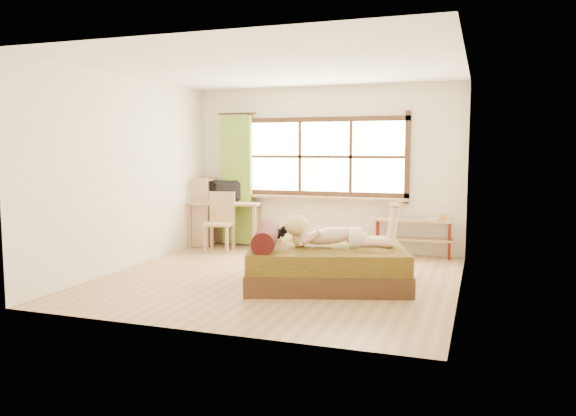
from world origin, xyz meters
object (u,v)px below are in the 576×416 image
at_px(woman, 338,223).
at_px(chair, 220,218).
at_px(desk, 225,208).
at_px(kitten, 275,232).
at_px(pipe_shelf, 414,229).
at_px(bookshelf, 205,211).
at_px(bed, 323,263).

bearing_deg(woman, chair, 127.77).
bearing_deg(woman, desk, 123.39).
xyz_separation_m(kitten, pipe_shelf, (1.55, 2.03, -0.16)).
distance_m(kitten, chair, 2.18).
xyz_separation_m(pipe_shelf, bookshelf, (-3.56, -0.13, 0.16)).
bearing_deg(kitten, bed, -26.82).
bearing_deg(desk, pipe_shelf, -6.75).
distance_m(desk, chair, 0.39).
bearing_deg(desk, kitten, -58.35).
height_order(woman, kitten, woman).
height_order(kitten, chair, chair).
bearing_deg(bookshelf, desk, -6.73).
xyz_separation_m(bed, kitten, (-0.67, 0.11, 0.34)).
xyz_separation_m(chair, pipe_shelf, (3.09, 0.48, -0.10)).
bearing_deg(bookshelf, pipe_shelf, -6.36).
bearing_deg(desk, bed, -50.13).
distance_m(desk, pipe_shelf, 3.19).
xyz_separation_m(desk, bookshelf, (-0.39, -0.01, -0.07)).
bearing_deg(kitten, pipe_shelf, 35.44).
relative_size(bed, bookshelf, 1.95).
bearing_deg(bookshelf, woman, -43.77).
xyz_separation_m(bed, pipe_shelf, (0.87, 2.14, 0.18)).
distance_m(bed, desk, 3.09).
height_order(desk, pipe_shelf, desk).
distance_m(pipe_shelf, bookshelf, 3.57).
xyz_separation_m(kitten, bookshelf, (-2.02, 1.89, 0.00)).
height_order(chair, bookshelf, bookshelf).
bearing_deg(kitten, desk, 113.37).
bearing_deg(woman, bed, 152.41).
relative_size(bed, kitten, 7.95).
distance_m(woman, desk, 3.24).
bearing_deg(bookshelf, chair, -45.06).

